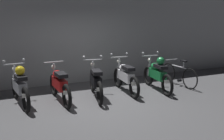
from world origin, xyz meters
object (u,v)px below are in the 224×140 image
motorbike_slot_2 (96,81)px  motorbike_slot_3 (125,77)px  motorbike_slot_1 (59,84)px  motorbike_slot_0 (20,86)px  bicycle (179,75)px  motorbike_slot_4 (157,74)px

motorbike_slot_2 → motorbike_slot_3: size_ratio=0.99×
motorbike_slot_3 → motorbike_slot_1: bearing=-178.3°
motorbike_slot_0 → motorbike_slot_2: (2.04, -0.21, -0.04)m
motorbike_slot_1 → bicycle: bearing=0.7°
motorbike_slot_0 → motorbike_slot_3: 3.05m
motorbike_slot_0 → motorbike_slot_3: size_ratio=1.00×
motorbike_slot_2 → motorbike_slot_3: bearing=8.0°
motorbike_slot_1 → motorbike_slot_4: bearing=-2.4°
bicycle → motorbike_slot_2: bearing=-177.5°
motorbike_slot_0 → bicycle: 5.04m
motorbike_slot_1 → motorbike_slot_3: size_ratio=1.00×
motorbike_slot_3 → bicycle: bearing=-0.3°
motorbike_slot_0 → motorbike_slot_3: same height
bicycle → motorbike_slot_3: bearing=179.7°
bicycle → motorbike_slot_4: bearing=-169.6°
motorbike_slot_2 → bicycle: bearing=2.5°
motorbike_slot_1 → bicycle: size_ratio=1.13×
motorbike_slot_0 → motorbike_slot_3: (3.05, -0.07, -0.04)m
motorbike_slot_2 → motorbike_slot_1: bearing=175.4°
motorbike_slot_4 → bicycle: motorbike_slot_4 is taller
motorbike_slot_1 → motorbike_slot_2: size_ratio=1.01×
motorbike_slot_3 → motorbike_slot_4: same height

